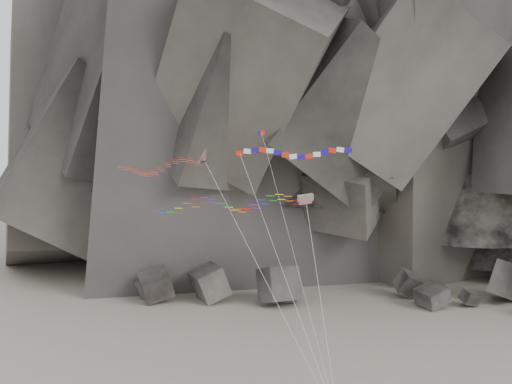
# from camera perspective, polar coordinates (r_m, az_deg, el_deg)

# --- Properties ---
(headland) EXTENTS (110.00, 70.00, 84.00)m
(headland) POSITION_cam_1_polar(r_m,az_deg,el_deg) (122.54, 5.51, 13.20)
(headland) COLOR #5A524A
(headland) RESTS_ON ground
(boulder_field) EXTENTS (64.78, 15.58, 7.13)m
(boulder_field) POSITION_cam_1_polar(r_m,az_deg,el_deg) (87.46, 7.88, -9.77)
(boulder_field) COLOR #47423F
(boulder_field) RESTS_ON ground
(delta_kite) EXTENTS (22.80, 12.31, 21.90)m
(delta_kite) POSITION_cam_1_polar(r_m,az_deg,el_deg) (57.63, -10.00, 2.56)
(delta_kite) COLOR red
(delta_kite) RESTS_ON ground
(banner_kite) EXTENTS (11.37, 12.87, 21.93)m
(banner_kite) POSITION_cam_1_polar(r_m,az_deg,el_deg) (55.93, 3.75, 3.85)
(banner_kite) COLOR red
(banner_kite) RESTS_ON ground
(parafoil_kite) EXTENTS (18.24, 8.30, 17.76)m
(parafoil_kite) POSITION_cam_1_polar(r_m,az_deg,el_deg) (52.72, -3.40, -1.18)
(parafoil_kite) COLOR yellow
(parafoil_kite) RESTS_ON ground
(pennant_kite) EXTENTS (7.83, 10.01, 23.47)m
(pennant_kite) POSITION_cam_1_polar(r_m,az_deg,el_deg) (51.97, 1.85, 0.96)
(pennant_kite) COLOR red
(pennant_kite) RESTS_ON ground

